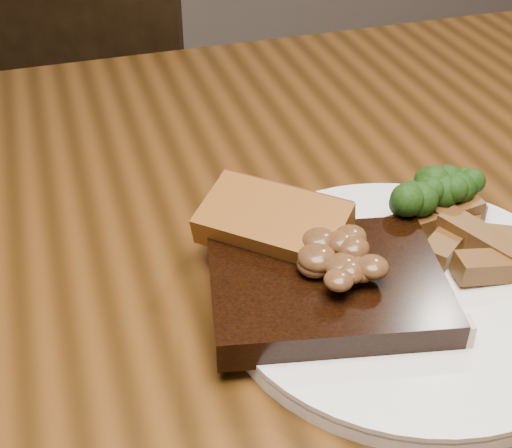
{
  "coord_description": "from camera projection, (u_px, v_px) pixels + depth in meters",
  "views": [
    {
      "loc": [
        -0.12,
        -0.42,
        1.11
      ],
      "look_at": [
        0.01,
        0.01,
        0.78
      ],
      "focal_mm": 50.0,
      "sensor_mm": 36.0,
      "label": 1
    }
  ],
  "objects": [
    {
      "name": "mushroom_pile",
      "position": [
        349.0,
        258.0,
        0.5
      ],
      "size": [
        0.08,
        0.08,
        0.03
      ],
      "primitive_type": null,
      "color": "brown",
      "rests_on": "steak"
    },
    {
      "name": "plate",
      "position": [
        406.0,
        294.0,
        0.53
      ],
      "size": [
        0.32,
        0.32,
        0.01
      ],
      "primitive_type": "cylinder",
      "rotation": [
        0.0,
        0.0,
        0.17
      ],
      "color": "white",
      "rests_on": "dining_table"
    },
    {
      "name": "chair_far",
      "position": [
        98.0,
        174.0,
        1.27
      ],
      "size": [
        0.5,
        0.5,
        0.8
      ],
      "rotation": [
        0.0,
        0.0,
        2.74
      ],
      "color": "black",
      "rests_on": "ground"
    },
    {
      "name": "broccoli_cluster",
      "position": [
        422.0,
        199.0,
        0.59
      ],
      "size": [
        0.08,
        0.08,
        0.04
      ],
      "primitive_type": null,
      "color": "#1C3C0D",
      "rests_on": "plate"
    },
    {
      "name": "potato_wedges",
      "position": [
        472.0,
        259.0,
        0.54
      ],
      "size": [
        0.11,
        0.11,
        0.02
      ],
      "primitive_type": null,
      "color": "brown",
      "rests_on": "plate"
    },
    {
      "name": "garlic_bread",
      "position": [
        273.0,
        244.0,
        0.55
      ],
      "size": [
        0.12,
        0.12,
        0.02
      ],
      "primitive_type": "cube",
      "rotation": [
        0.0,
        0.0,
        -0.75
      ],
      "color": "brown",
      "rests_on": "plate"
    },
    {
      "name": "steak",
      "position": [
        326.0,
        286.0,
        0.51
      ],
      "size": [
        0.19,
        0.16,
        0.02
      ],
      "primitive_type": "cube",
      "rotation": [
        0.0,
        0.0,
        -0.2
      ],
      "color": "black",
      "rests_on": "plate"
    },
    {
      "name": "steak_bone",
      "position": [
        358.0,
        344.0,
        0.47
      ],
      "size": [
        0.15,
        0.04,
        0.02
      ],
      "primitive_type": "cube",
      "rotation": [
        0.0,
        0.0,
        -0.2
      ],
      "color": "#BEB693",
      "rests_on": "plate"
    },
    {
      "name": "dining_table",
      "position": [
        245.0,
        347.0,
        0.62
      ],
      "size": [
        1.6,
        0.9,
        0.75
      ],
      "color": "#4B2A0F",
      "rests_on": "ground"
    }
  ]
}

